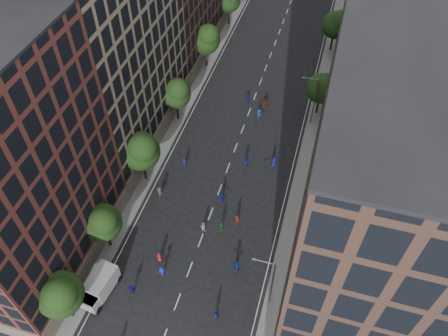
% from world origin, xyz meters
% --- Properties ---
extents(ground, '(240.00, 240.00, 0.00)m').
position_xyz_m(ground, '(0.00, 40.00, 0.00)').
color(ground, black).
rests_on(ground, ground).
extents(sidewalk_left, '(4.00, 105.00, 0.15)m').
position_xyz_m(sidewalk_left, '(-12.00, 47.50, 0.07)').
color(sidewalk_left, slate).
rests_on(sidewalk_left, ground).
extents(sidewalk_right, '(4.00, 105.00, 0.15)m').
position_xyz_m(sidewalk_right, '(12.00, 47.50, 0.07)').
color(sidewalk_right, slate).
rests_on(sidewalk_right, ground).
extents(bldg_left_a, '(14.00, 22.00, 30.00)m').
position_xyz_m(bldg_left_a, '(-19.00, 11.00, 15.00)').
color(bldg_left_a, brown).
rests_on(bldg_left_a, ground).
extents(bldg_left_b, '(14.00, 26.00, 34.00)m').
position_xyz_m(bldg_left_b, '(-19.00, 35.00, 17.00)').
color(bldg_left_b, '#8B785B').
rests_on(bldg_left_b, ground).
extents(bldg_right_a, '(14.00, 30.00, 36.00)m').
position_xyz_m(bldg_right_a, '(19.00, 15.00, 18.00)').
color(bldg_right_a, '#412C23').
rests_on(bldg_right_a, ground).
extents(bldg_right_b, '(14.00, 28.00, 33.00)m').
position_xyz_m(bldg_right_b, '(19.00, 44.00, 16.50)').
color(bldg_right_b, '#675F55').
rests_on(bldg_right_b, ground).
extents(tree_left_0, '(5.20, 5.20, 8.83)m').
position_xyz_m(tree_left_0, '(-11.01, 3.85, 5.96)').
color(tree_left_0, black).
rests_on(tree_left_0, ground).
extents(tree_left_1, '(4.80, 4.80, 8.21)m').
position_xyz_m(tree_left_1, '(-11.02, 13.86, 5.55)').
color(tree_left_1, black).
rests_on(tree_left_1, ground).
extents(tree_left_2, '(5.60, 5.60, 9.45)m').
position_xyz_m(tree_left_2, '(-10.99, 25.83, 6.36)').
color(tree_left_2, black).
rests_on(tree_left_2, ground).
extents(tree_left_3, '(5.00, 5.00, 8.58)m').
position_xyz_m(tree_left_3, '(-11.02, 39.85, 5.82)').
color(tree_left_3, black).
rests_on(tree_left_3, ground).
extents(tree_left_4, '(5.40, 5.40, 9.08)m').
position_xyz_m(tree_left_4, '(-11.00, 55.84, 6.10)').
color(tree_left_4, black).
rests_on(tree_left_4, ground).
extents(tree_left_5, '(4.80, 4.80, 8.33)m').
position_xyz_m(tree_left_5, '(-11.02, 71.86, 5.68)').
color(tree_left_5, black).
rests_on(tree_left_5, ground).
extents(tree_right_a, '(5.00, 5.00, 8.39)m').
position_xyz_m(tree_right_a, '(11.38, 47.85, 5.63)').
color(tree_right_a, black).
rests_on(tree_right_a, ground).
extents(tree_right_b, '(5.20, 5.20, 8.83)m').
position_xyz_m(tree_right_b, '(11.39, 67.85, 5.96)').
color(tree_right_b, black).
rests_on(tree_right_b, ground).
extents(streetlamp_near, '(2.64, 0.22, 9.06)m').
position_xyz_m(streetlamp_near, '(10.37, 12.00, 5.17)').
color(streetlamp_near, '#595B60').
rests_on(streetlamp_near, ground).
extents(streetlamp_far, '(2.64, 0.22, 9.06)m').
position_xyz_m(streetlamp_far, '(10.37, 45.00, 5.17)').
color(streetlamp_far, '#595B60').
rests_on(streetlamp_far, ground).
extents(cargo_van, '(3.27, 5.77, 2.92)m').
position_xyz_m(cargo_van, '(-9.28, 7.67, 1.54)').
color(cargo_van, '#BCBCBF').
rests_on(cargo_van, ground).
extents(skater_2, '(0.82, 0.69, 1.50)m').
position_xyz_m(skater_2, '(4.99, 8.51, 0.75)').
color(skater_2, '#122996').
rests_on(skater_2, ground).
extents(skater_3, '(1.26, 0.99, 1.71)m').
position_xyz_m(skater_3, '(-2.99, 11.81, 0.85)').
color(skater_3, '#172DBD').
rests_on(skater_3, ground).
extents(skater_4, '(1.11, 0.69, 1.76)m').
position_xyz_m(skater_4, '(-5.62, 8.58, 0.88)').
color(skater_4, '#171191').
rests_on(skater_4, ground).
extents(skater_5, '(1.65, 0.67, 1.74)m').
position_xyz_m(skater_5, '(5.69, 15.10, 0.87)').
color(skater_5, '#123896').
rests_on(skater_5, ground).
extents(skater_6, '(0.89, 0.70, 1.60)m').
position_xyz_m(skater_6, '(-4.07, 13.65, 0.80)').
color(skater_6, '#A51B29').
rests_on(skater_6, ground).
extents(skater_7, '(0.69, 0.49, 1.77)m').
position_xyz_m(skater_7, '(3.94, 21.95, 0.88)').
color(skater_7, maroon).
rests_on(skater_7, ground).
extents(skater_8, '(0.79, 0.61, 1.60)m').
position_xyz_m(skater_8, '(-0.13, 19.60, 0.80)').
color(skater_8, silver).
rests_on(skater_8, ground).
extents(skater_9, '(1.26, 0.92, 1.75)m').
position_xyz_m(skater_9, '(-7.93, 23.54, 0.88)').
color(skater_9, '#434147').
rests_on(skater_9, ground).
extents(skater_10, '(1.05, 0.60, 1.69)m').
position_xyz_m(skater_10, '(2.27, 20.28, 0.84)').
color(skater_10, '#22713B').
rests_on(skater_10, ground).
extents(skater_11, '(1.63, 0.66, 1.71)m').
position_xyz_m(skater_11, '(0.88, 25.02, 0.85)').
color(skater_11, '#1525AD').
rests_on(skater_11, ground).
extents(skater_12, '(0.99, 0.83, 1.73)m').
position_xyz_m(skater_12, '(6.61, 33.70, 0.87)').
color(skater_12, '#1B15AD').
rests_on(skater_12, ground).
extents(skater_13, '(0.57, 0.39, 1.54)m').
position_xyz_m(skater_13, '(-6.54, 30.12, 0.77)').
color(skater_13, '#13209C').
rests_on(skater_13, ground).
extents(skater_14, '(0.86, 0.68, 1.72)m').
position_xyz_m(skater_14, '(2.43, 32.77, 0.86)').
color(skater_14, '#1320A0').
rests_on(skater_14, ground).
extents(skater_15, '(1.39, 1.02, 1.93)m').
position_xyz_m(skater_15, '(1.96, 43.83, 0.97)').
color(skater_15, '#123D99').
rests_on(skater_15, ground).
extents(skater_16, '(1.08, 0.72, 1.71)m').
position_xyz_m(skater_16, '(-0.87, 47.10, 0.86)').
color(skater_16, '#1D16B8').
rests_on(skater_16, ground).
extents(skater_17, '(1.71, 0.71, 1.80)m').
position_xyz_m(skater_17, '(2.43, 46.70, 0.90)').
color(skater_17, maroon).
rests_on(skater_17, ground).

